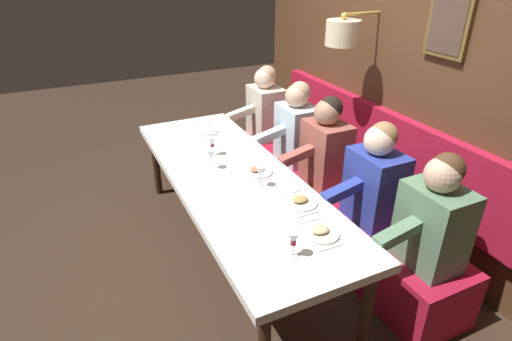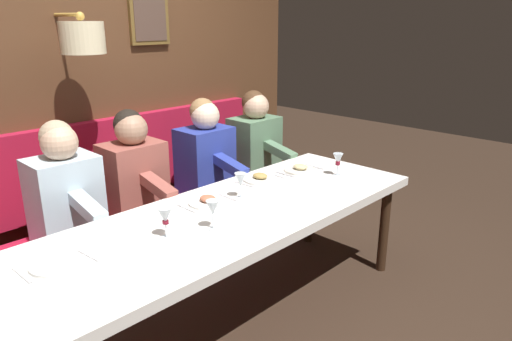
# 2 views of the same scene
# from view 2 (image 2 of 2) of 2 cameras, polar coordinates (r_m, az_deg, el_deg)

# --- Properties ---
(ground_plane) EXTENTS (12.00, 12.00, 0.00)m
(ground_plane) POSITION_cam_2_polar(r_m,az_deg,el_deg) (3.11, -3.47, -17.88)
(ground_plane) COLOR #332319
(dining_table) EXTENTS (0.90, 2.72, 0.74)m
(dining_table) POSITION_cam_2_polar(r_m,az_deg,el_deg) (2.77, -3.73, -6.40)
(dining_table) COLOR white
(dining_table) RESTS_ON ground_plane
(banquette_bench) EXTENTS (0.52, 2.92, 0.45)m
(banquette_bench) POSITION_cam_2_polar(r_m,az_deg,el_deg) (3.61, -13.27, -8.76)
(banquette_bench) COLOR maroon
(banquette_bench) RESTS_ON ground_plane
(back_wall_panel) EXTENTS (0.59, 4.12, 2.90)m
(back_wall_panel) POSITION_cam_2_polar(r_m,az_deg,el_deg) (3.77, -19.37, 10.04)
(back_wall_panel) COLOR #51331E
(back_wall_panel) RESTS_ON ground_plane
(diner_nearest) EXTENTS (0.60, 0.40, 0.79)m
(diner_nearest) POSITION_cam_2_polar(r_m,az_deg,el_deg) (4.09, -0.11, 3.73)
(diner_nearest) COLOR #567A5B
(diner_nearest) RESTS_ON banquette_bench
(diner_near) EXTENTS (0.60, 0.40, 0.79)m
(diner_near) POSITION_cam_2_polar(r_m,az_deg,el_deg) (3.72, -6.13, 2.19)
(diner_near) COLOR #283893
(diner_near) RESTS_ON banquette_bench
(diner_middle) EXTENTS (0.60, 0.40, 0.79)m
(diner_middle) POSITION_cam_2_polar(r_m,az_deg,el_deg) (3.36, -14.58, -0.01)
(diner_middle) COLOR #934C42
(diner_middle) RESTS_ON banquette_bench
(diner_far) EXTENTS (0.60, 0.40, 0.79)m
(diner_far) POSITION_cam_2_polar(r_m,az_deg,el_deg) (3.15, -22.16, -1.99)
(diner_far) COLOR silver
(diner_far) RESTS_ON banquette_bench
(place_setting_0) EXTENTS (0.24, 0.31, 0.05)m
(place_setting_0) POSITION_cam_2_polar(r_m,az_deg,el_deg) (2.89, -5.82, -3.74)
(place_setting_0) COLOR white
(place_setting_0) RESTS_ON dining_table
(place_setting_1) EXTENTS (0.24, 0.31, 0.05)m
(place_setting_1) POSITION_cam_2_polar(r_m,az_deg,el_deg) (3.50, 5.38, 0.16)
(place_setting_1) COLOR silver
(place_setting_1) RESTS_ON dining_table
(place_setting_2) EXTENTS (0.24, 0.32, 0.01)m
(place_setting_2) POSITION_cam_2_polar(r_m,az_deg,el_deg) (2.38, -23.00, -10.39)
(place_setting_2) COLOR silver
(place_setting_2) RESTS_ON dining_table
(place_setting_3) EXTENTS (0.24, 0.31, 0.05)m
(place_setting_3) POSITION_cam_2_polar(r_m,az_deg,el_deg) (3.28, 0.51, -0.95)
(place_setting_3) COLOR white
(place_setting_3) RESTS_ON dining_table
(wine_glass_0) EXTENTS (0.07, 0.07, 0.16)m
(wine_glass_0) POSITION_cam_2_polar(r_m,az_deg,el_deg) (2.93, -1.92, -1.19)
(wine_glass_0) COLOR silver
(wine_glass_0) RESTS_ON dining_table
(wine_glass_1) EXTENTS (0.07, 0.07, 0.16)m
(wine_glass_1) POSITION_cam_2_polar(r_m,az_deg,el_deg) (2.51, -5.27, -4.65)
(wine_glass_1) COLOR silver
(wine_glass_1) RESTS_ON dining_table
(wine_glass_2) EXTENTS (0.07, 0.07, 0.16)m
(wine_glass_2) POSITION_cam_2_polar(r_m,az_deg,el_deg) (2.45, -10.93, -5.55)
(wine_glass_2) COLOR silver
(wine_glass_2) RESTS_ON dining_table
(wine_glass_3) EXTENTS (0.07, 0.07, 0.16)m
(wine_glass_3) POSITION_cam_2_polar(r_m,az_deg,el_deg) (3.41, 9.88, 1.26)
(wine_glass_3) COLOR silver
(wine_glass_3) RESTS_ON dining_table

